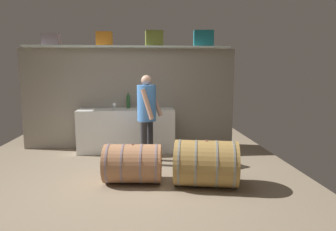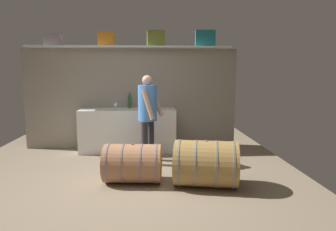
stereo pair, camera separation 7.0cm
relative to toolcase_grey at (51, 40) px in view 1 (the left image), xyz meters
The scene contains 13 objects.
ground_plane 3.16m from the toolcase_grey, 47.49° to the right, with size 5.61×7.99×0.02m, color #81705A.
back_wall_panel 1.92m from the toolcase_grey, ahead, with size 4.41×0.10×2.07m, color gray.
high_shelf_board 1.51m from the toolcase_grey, ahead, with size 4.06×0.40×0.03m, color silver.
toolcase_grey is the anchor object (origin of this frame).
toolcase_orange 1.03m from the toolcase_grey, ahead, with size 0.30×0.23×0.27m, color orange.
toolcase_olive 2.02m from the toolcase_grey, ahead, with size 0.34×0.29×0.30m, color olive.
toolcase_teal 3.03m from the toolcase_grey, ahead, with size 0.40×0.20×0.32m, color #1A7079.
work_cabinet 2.31m from the toolcase_grey, ahead, with size 1.91×0.58×0.86m, color white.
wine_bottle_green 1.92m from the toolcase_grey, ahead, with size 0.07×0.07×0.32m.
wine_glass 1.79m from the toolcase_grey, 15.83° to the right, with size 0.07×0.07×0.14m.
wine_barrel_near 3.93m from the toolcase_grey, 39.52° to the right, with size 0.98×0.80×0.66m.
wine_barrel_far 3.22m from the toolcase_grey, 50.54° to the right, with size 0.87×0.63×0.58m.
winemaker_pouring 2.47m from the toolcase_grey, 28.64° to the right, with size 0.46×0.52×1.54m.
Camera 1 is at (0.30, -3.97, 1.61)m, focal length 32.19 mm.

